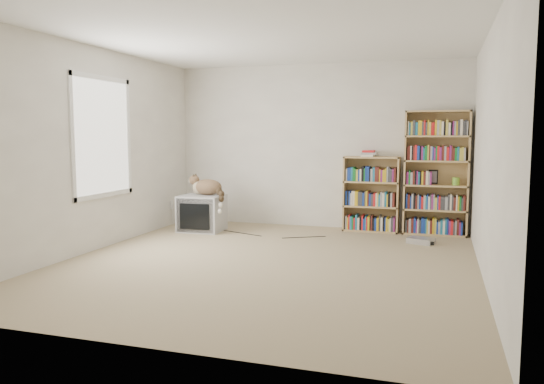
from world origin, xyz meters
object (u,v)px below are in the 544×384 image
(cat, at_px, (209,189))
(dvd_player, at_px, (421,241))
(crt_tv, at_px, (202,213))
(bookcase_short, at_px, (371,197))
(bookcase_tall, at_px, (436,176))

(cat, height_order, dvd_player, cat)
(crt_tv, distance_m, bookcase_short, 2.53)
(dvd_player, bearing_deg, cat, -161.21)
(crt_tv, bearing_deg, bookcase_tall, 9.85)
(bookcase_short, bearing_deg, dvd_player, -44.20)
(cat, distance_m, dvd_player, 3.09)
(crt_tv, height_order, dvd_player, crt_tv)
(bookcase_tall, bearing_deg, crt_tv, -167.20)
(cat, distance_m, bookcase_tall, 3.28)
(crt_tv, relative_size, dvd_player, 1.99)
(bookcase_tall, bearing_deg, cat, -167.30)
(crt_tv, xyz_separation_m, dvd_player, (3.15, 0.02, -0.23))
(cat, bearing_deg, dvd_player, -3.83)
(crt_tv, distance_m, cat, 0.37)
(crt_tv, distance_m, bookcase_tall, 3.44)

